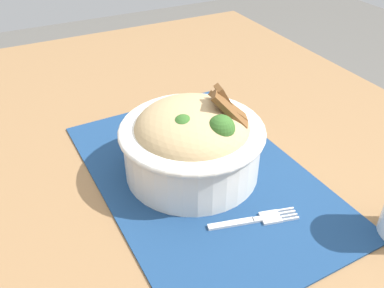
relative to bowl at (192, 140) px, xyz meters
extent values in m
cube|color=olive|center=(-0.01, -0.01, -0.08)|extent=(1.32, 0.98, 0.04)
cylinder|color=brown|center=(-0.60, 0.42, -0.44)|extent=(0.04, 0.04, 0.68)
cube|color=navy|center=(0.02, 0.01, -0.06)|extent=(0.47, 0.31, 0.00)
cylinder|color=silver|center=(0.00, 0.00, -0.02)|extent=(0.20, 0.20, 0.08)
torus|color=silver|center=(0.00, 0.00, 0.02)|extent=(0.21, 0.21, 0.01)
ellipsoid|color=tan|center=(0.00, 0.00, 0.02)|extent=(0.24, 0.24, 0.08)
sphere|color=#315F23|center=(0.02, -0.02, 0.04)|extent=(0.03, 0.03, 0.03)
sphere|color=#315F23|center=(0.05, 0.02, 0.04)|extent=(0.04, 0.04, 0.04)
cylinder|color=orange|center=(-0.03, -0.04, 0.04)|extent=(0.01, 0.04, 0.01)
cylinder|color=orange|center=(0.00, 0.01, 0.04)|extent=(0.04, 0.02, 0.01)
cylinder|color=orange|center=(0.01, -0.05, 0.04)|extent=(0.02, 0.03, 0.01)
cube|color=brown|center=(0.03, 0.04, 0.05)|extent=(0.05, 0.05, 0.05)
cube|color=brown|center=(0.02, 0.05, 0.05)|extent=(0.04, 0.06, 0.05)
cube|color=brown|center=(0.01, 0.05, 0.05)|extent=(0.03, 0.04, 0.06)
cube|color=brown|center=(0.00, 0.05, 0.05)|extent=(0.02, 0.04, 0.04)
cube|color=silver|center=(0.12, -0.01, -0.06)|extent=(0.02, 0.06, 0.00)
cube|color=silver|center=(0.13, 0.03, -0.06)|extent=(0.01, 0.01, 0.00)
cube|color=silver|center=(0.14, 0.05, -0.06)|extent=(0.03, 0.03, 0.00)
cube|color=silver|center=(0.15, 0.07, -0.06)|extent=(0.01, 0.02, 0.00)
cube|color=silver|center=(0.15, 0.07, -0.06)|extent=(0.01, 0.02, 0.00)
cube|color=silver|center=(0.14, 0.07, -0.06)|extent=(0.01, 0.02, 0.00)
cube|color=silver|center=(0.14, 0.07, -0.06)|extent=(0.01, 0.02, 0.00)
camera|label=1|loc=(0.44, -0.22, 0.34)|focal=38.43mm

